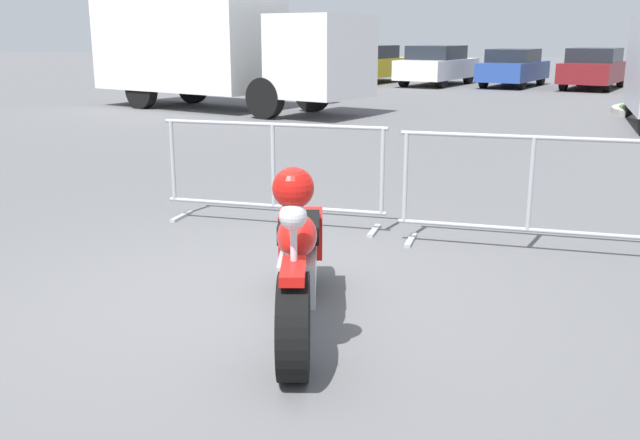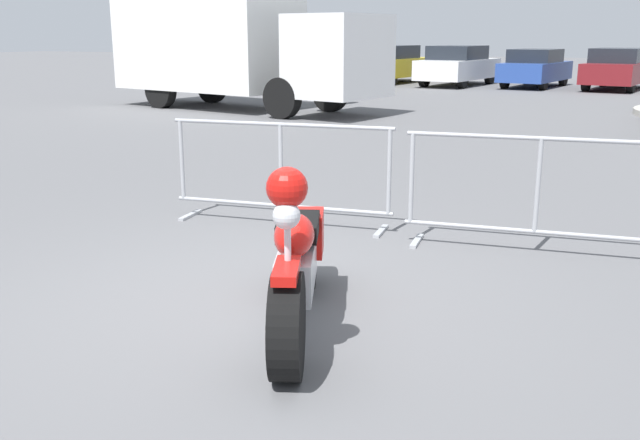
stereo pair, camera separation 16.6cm
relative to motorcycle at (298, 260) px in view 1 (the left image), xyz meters
name	(u,v)px [view 1 (the left image)]	position (x,y,z in m)	size (l,w,h in m)	color
ground_plane	(248,300)	(-0.54, 0.30, -0.47)	(120.00, 120.00, 0.00)	#5B5B5E
motorcycle	(298,260)	(0.00, 0.00, 0.00)	(0.94, 2.09, 1.23)	black
crowd_barrier_near	(273,172)	(-1.28, 2.36, 0.09)	(2.37, 0.64, 1.07)	#9EA0A5
crowd_barrier_far	(530,192)	(1.28, 2.36, 0.09)	(2.37, 0.64, 1.07)	#9EA0A5
box_truck	(213,46)	(-7.69, 12.52, 1.17)	(8.01, 3.95, 2.98)	white
parked_car_tan	(304,64)	(-9.83, 23.86, 0.24)	(2.34, 4.31, 1.39)	tan
parked_car_yellow	(370,64)	(-7.00, 24.03, 0.29)	(2.51, 4.62, 1.49)	yellow
parked_car_white	(437,65)	(-4.16, 23.61, 0.29)	(2.53, 4.67, 1.50)	white
parked_car_blue	(514,68)	(-1.32, 23.90, 0.24)	(2.35, 4.32, 1.39)	#284799
parked_car_maroon	(594,68)	(1.51, 23.82, 0.27)	(2.44, 4.50, 1.45)	maroon
pedestrian	(320,72)	(-5.53, 14.66, 0.45)	(0.48, 0.48, 1.69)	#262838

